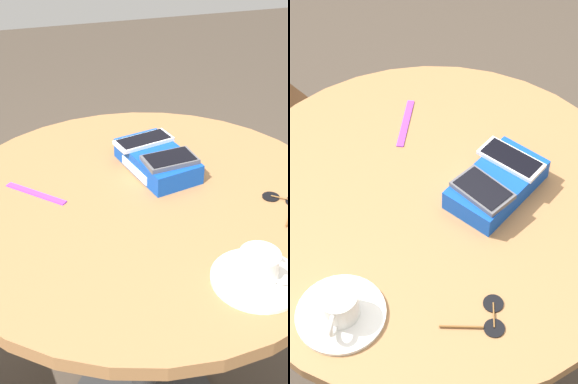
# 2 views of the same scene
# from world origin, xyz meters

# --- Properties ---
(ground_plane) EXTENTS (8.00, 8.00, 0.00)m
(ground_plane) POSITION_xyz_m (0.00, 0.00, 0.00)
(ground_plane) COLOR #42382D
(round_table) EXTENTS (0.92, 0.92, 0.75)m
(round_table) POSITION_xyz_m (0.00, 0.00, 0.61)
(round_table) COLOR #2D2D2D
(round_table) RESTS_ON ground_plane
(phone_box) EXTENTS (0.24, 0.17, 0.05)m
(phone_box) POSITION_xyz_m (-0.12, 0.07, 0.77)
(phone_box) COLOR #0F42AD
(phone_box) RESTS_ON round_table
(phone_white) EXTENTS (0.09, 0.15, 0.01)m
(phone_white) POSITION_xyz_m (-0.17, 0.05, 0.80)
(phone_white) COLOR silver
(phone_white) RESTS_ON phone_box
(phone_gray) EXTENTS (0.09, 0.13, 0.01)m
(phone_gray) POSITION_xyz_m (-0.06, 0.08, 0.80)
(phone_gray) COLOR #515156
(phone_gray) RESTS_ON phone_box
(saucer) EXTENTS (0.17, 0.17, 0.01)m
(saucer) POSITION_xyz_m (0.31, 0.12, 0.75)
(saucer) COLOR silver
(saucer) RESTS_ON round_table
(coffee_cup) EXTENTS (0.09, 0.09, 0.06)m
(coffee_cup) POSITION_xyz_m (0.31, 0.13, 0.78)
(coffee_cup) COLOR silver
(coffee_cup) RESTS_ON saucer
(lanyard_strap) EXTENTS (0.13, 0.13, 0.00)m
(lanyard_strap) POSITION_xyz_m (-0.09, -0.23, 0.75)
(lanyard_strap) COLOR purple
(lanyard_strap) RESTS_ON round_table
(sunglasses) EXTENTS (0.13, 0.08, 0.01)m
(sunglasses) POSITION_xyz_m (0.09, 0.29, 0.75)
(sunglasses) COLOR black
(sunglasses) RESTS_ON round_table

